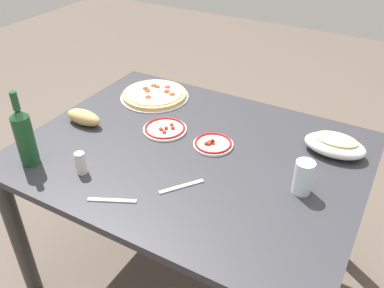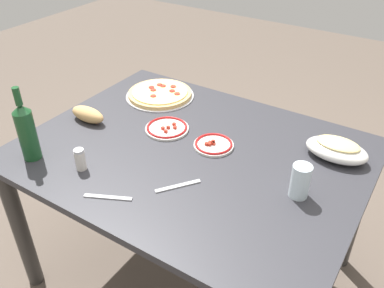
# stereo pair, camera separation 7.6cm
# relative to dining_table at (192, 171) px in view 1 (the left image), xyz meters

# --- Properties ---
(ground_plane) EXTENTS (8.00, 8.00, 0.00)m
(ground_plane) POSITION_rel_dining_table_xyz_m (0.00, 0.00, -0.63)
(ground_plane) COLOR brown
(ground_plane) RESTS_ON ground
(dining_table) EXTENTS (1.35, 1.04, 0.74)m
(dining_table) POSITION_rel_dining_table_xyz_m (0.00, 0.00, 0.00)
(dining_table) COLOR #2D2D33
(dining_table) RESTS_ON ground
(pepperoni_pizza) EXTENTS (0.34, 0.34, 0.03)m
(pepperoni_pizza) POSITION_rel_dining_table_xyz_m (-0.39, 0.31, 0.12)
(pepperoni_pizza) COLOR #B7B7BC
(pepperoni_pizza) RESTS_ON dining_table
(baked_pasta_dish) EXTENTS (0.24, 0.15, 0.08)m
(baked_pasta_dish) POSITION_rel_dining_table_xyz_m (0.50, 0.26, 0.15)
(baked_pasta_dish) COLOR white
(baked_pasta_dish) RESTS_ON dining_table
(wine_bottle) EXTENTS (0.07, 0.07, 0.30)m
(wine_bottle) POSITION_rel_dining_table_xyz_m (-0.50, -0.38, 0.23)
(wine_bottle) COLOR #194723
(wine_bottle) RESTS_ON dining_table
(water_glass) EXTENTS (0.07, 0.07, 0.13)m
(water_glass) POSITION_rel_dining_table_xyz_m (0.46, -0.03, 0.17)
(water_glass) COLOR silver
(water_glass) RESTS_ON dining_table
(side_plate_near) EXTENTS (0.16, 0.16, 0.02)m
(side_plate_near) POSITION_rel_dining_table_xyz_m (0.06, 0.07, 0.12)
(side_plate_near) COLOR white
(side_plate_near) RESTS_ON dining_table
(side_plate_far) EXTENTS (0.19, 0.19, 0.02)m
(side_plate_far) POSITION_rel_dining_table_xyz_m (-0.18, 0.07, 0.11)
(side_plate_far) COLOR white
(side_plate_far) RESTS_ON dining_table
(bread_loaf) EXTENTS (0.18, 0.07, 0.07)m
(bread_loaf) POSITION_rel_dining_table_xyz_m (-0.52, -0.06, 0.14)
(bread_loaf) COLOR tan
(bread_loaf) RESTS_ON dining_table
(spice_shaker) EXTENTS (0.04, 0.04, 0.09)m
(spice_shaker) POSITION_rel_dining_table_xyz_m (-0.29, -0.33, 0.15)
(spice_shaker) COLOR silver
(spice_shaker) RESTS_ON dining_table
(fork_left) EXTENTS (0.11, 0.15, 0.00)m
(fork_left) POSITION_rel_dining_table_xyz_m (0.08, -0.22, 0.11)
(fork_left) COLOR #B7B7BC
(fork_left) RESTS_ON dining_table
(fork_right) EXTENTS (0.16, 0.09, 0.00)m
(fork_right) POSITION_rel_dining_table_xyz_m (-0.09, -0.40, 0.11)
(fork_right) COLOR #B7B7BC
(fork_right) RESTS_ON dining_table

